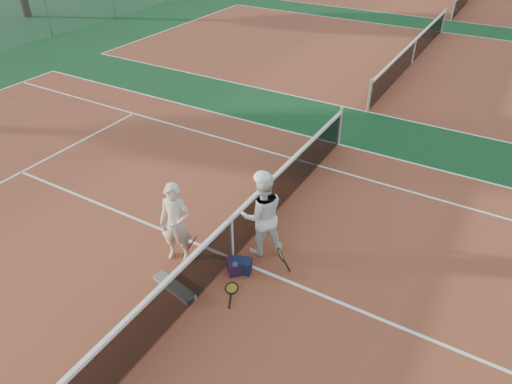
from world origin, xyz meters
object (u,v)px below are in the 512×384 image
player_b (262,215)px  racket_black_held (280,261)px  racket_red (194,247)px  sports_bag_purple (234,266)px  water_bottle (235,270)px  racket_spare (232,288)px  sports_bag_navy (242,266)px  player_a (176,223)px  net_main (232,239)px

player_b → racket_black_held: bearing=106.1°
racket_red → sports_bag_purple: (0.87, 0.07, -0.14)m
water_bottle → racket_spare: bearing=-68.7°
racket_red → sports_bag_navy: bearing=-1.4°
racket_red → water_bottle: 0.96m
player_b → water_bottle: size_ratio=5.90×
racket_red → water_bottle: (0.96, -0.01, -0.12)m
water_bottle → sports_bag_navy: bearing=75.1°
sports_bag_purple → player_a: bearing=-170.1°
player_a → sports_bag_navy: (1.26, 0.29, -0.71)m
net_main → racket_spare: net_main is taller
player_b → water_bottle: bearing=42.6°
racket_black_held → sports_bag_navy: size_ratio=1.58×
sports_bag_navy → water_bottle: 0.17m
racket_red → sports_bag_navy: size_ratio=1.52×
net_main → player_b: size_ratio=6.20×
player_a → player_b: 1.63m
water_bottle → racket_red: bearing=179.7°
sports_bag_purple → racket_black_held: bearing=30.2°
net_main → player_b: (0.36, 0.52, 0.38)m
racket_spare → sports_bag_purple: sports_bag_purple is taller
sports_bag_purple → water_bottle: bearing=-42.7°
player_a → racket_spare: size_ratio=2.82×
player_a → sports_bag_purple: player_a is taller
racket_black_held → racket_spare: bearing=23.9°
player_b → racket_black_held: 0.93m
net_main → sports_bag_purple: bearing=-53.1°
racket_black_held → net_main: bearing=-23.7°
net_main → water_bottle: (0.30, -0.36, -0.36)m
player_a → racket_black_held: size_ratio=3.02×
sports_bag_navy → sports_bag_purple: bearing=-145.0°
player_b → racket_spare: player_b is taller
racket_black_held → water_bottle: bearing=4.6°
player_a → water_bottle: bearing=-11.8°
sports_bag_purple → water_bottle: (0.08, -0.08, 0.02)m
racket_black_held → racket_spare: size_ratio=0.93×
player_a → sports_bag_navy: player_a is taller
sports_bag_purple → player_b: bearing=79.4°
racket_black_held → sports_bag_purple: bearing=-2.5°
net_main → racket_spare: size_ratio=18.30×
net_main → player_a: (-0.92, -0.48, 0.34)m
net_main → racket_spare: 0.94m
sports_bag_navy → water_bottle: (-0.04, -0.16, 0.01)m
net_main → player_b: 0.73m
player_a → racket_black_held: bearing=1.1°
player_b → racket_black_held: player_b is taller
sports_bag_navy → player_a: bearing=-167.2°
racket_spare → sports_bag_purple: 0.46m
racket_black_held → sports_bag_purple: 0.88m
racket_red → racket_spare: bearing=-27.1°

